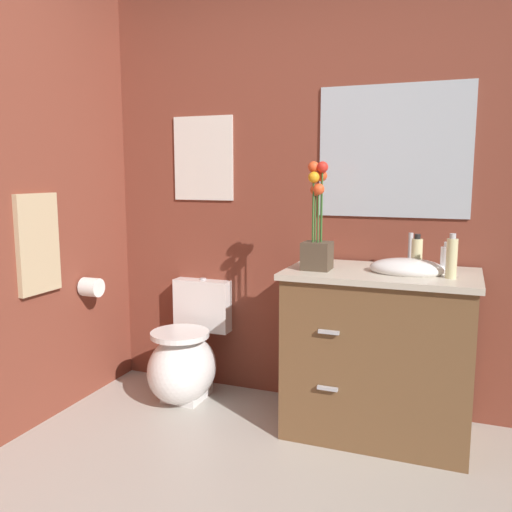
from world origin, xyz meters
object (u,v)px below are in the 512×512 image
at_px(wall_poster, 203,158).
at_px(hanging_towel, 38,244).
at_px(wall_mirror, 393,151).
at_px(vanity_cabinet, 379,351).
at_px(toilet_paper_roll, 91,287).
at_px(flower_vase, 317,234).
at_px(toilet, 186,359).
at_px(lotion_bottle, 417,254).
at_px(soap_bottle, 447,259).
at_px(hand_wash_bottle, 452,258).

relative_size(wall_poster, hanging_towel, 0.97).
bearing_deg(wall_mirror, vanity_cabinet, -89.47).
relative_size(wall_poster, toilet_paper_roll, 4.57).
bearing_deg(wall_mirror, flower_vase, -130.57).
bearing_deg(vanity_cabinet, wall_mirror, 90.53).
height_order(flower_vase, wall_mirror, wall_mirror).
relative_size(toilet, lotion_bottle, 3.71).
xyz_separation_m(wall_poster, hanging_towel, (-0.56, -0.80, -0.45)).
height_order(vanity_cabinet, flower_vase, flower_vase).
xyz_separation_m(flower_vase, toilet_paper_roll, (-1.32, -0.10, -0.36)).
distance_m(flower_vase, wall_mirror, 0.64).
bearing_deg(lotion_bottle, soap_bottle, 5.38).
bearing_deg(wall_poster, flower_vase, -24.25).
bearing_deg(toilet_paper_roll, vanity_cabinet, 5.94).
bearing_deg(soap_bottle, flower_vase, -167.41).
height_order(flower_vase, soap_bottle, flower_vase).
relative_size(soap_bottle, toilet_paper_roll, 1.37).
distance_m(wall_poster, wall_mirror, 1.13).
distance_m(wall_mirror, hanging_towel, 1.93).
xyz_separation_m(soap_bottle, wall_poster, (-1.43, 0.23, 0.50)).
height_order(hanging_towel, toilet_paper_roll, hanging_towel).
xyz_separation_m(toilet, flower_vase, (0.81, -0.10, 0.79)).
relative_size(hand_wash_bottle, hanging_towel, 0.40).
xyz_separation_m(flower_vase, soap_bottle, (0.62, 0.14, -0.11)).
distance_m(vanity_cabinet, lotion_bottle, 0.53).
bearing_deg(hand_wash_bottle, vanity_cabinet, 167.10).
distance_m(flower_vase, wall_poster, 0.97).
distance_m(lotion_bottle, toilet_paper_roll, 1.83).
relative_size(toilet, hanging_towel, 1.33).
bearing_deg(wall_poster, hanging_towel, -124.84).
bearing_deg(toilet, wall_mirror, 13.35).
distance_m(flower_vase, toilet_paper_roll, 1.37).
height_order(wall_mirror, toilet_paper_roll, wall_mirror).
height_order(flower_vase, lotion_bottle, flower_vase).
height_order(vanity_cabinet, wall_poster, wall_poster).
relative_size(hanging_towel, toilet_paper_roll, 4.73).
xyz_separation_m(hand_wash_bottle, toilet_paper_roll, (-1.96, -0.10, -0.27)).
height_order(soap_bottle, toilet_paper_roll, soap_bottle).
xyz_separation_m(lotion_bottle, wall_poster, (-1.29, 0.24, 0.49)).
xyz_separation_m(wall_poster, wall_mirror, (1.13, 0.00, 0.03)).
relative_size(hand_wash_bottle, wall_mirror, 0.26).
relative_size(flower_vase, hanging_towel, 1.04).
xyz_separation_m(vanity_cabinet, hand_wash_bottle, (0.32, -0.07, 0.51)).
height_order(toilet, lotion_bottle, lotion_bottle).
bearing_deg(lotion_bottle, toilet, -178.87).
distance_m(flower_vase, soap_bottle, 0.64).
bearing_deg(vanity_cabinet, lotion_bottle, 18.17).
relative_size(flower_vase, wall_mirror, 0.68).
bearing_deg(hand_wash_bottle, soap_bottle, 99.34).
bearing_deg(vanity_cabinet, soap_bottle, 12.27).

